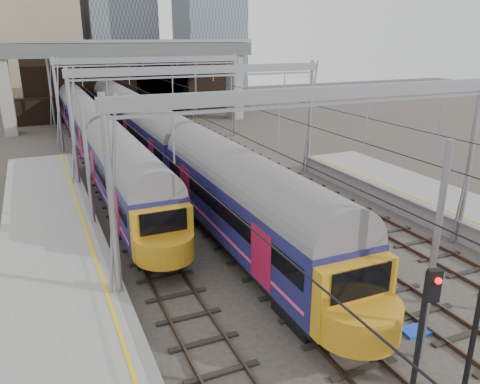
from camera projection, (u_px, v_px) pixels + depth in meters
name	position (u px, v px, depth m)	size (l,w,h in m)	color
tracks	(248.00, 218.00, 26.05)	(14.40, 80.00, 0.22)	#4C3828
overhead_line	(205.00, 87.00, 29.60)	(16.80, 80.00, 8.00)	gray
retaining_wall	(132.00, 81.00, 57.26)	(28.00, 2.75, 9.00)	#302015
overbridge	(129.00, 59.00, 50.64)	(28.00, 3.00, 9.25)	gray
train_main	(133.00, 119.00, 42.24)	(2.83, 65.53, 4.86)	black
train_second	(92.00, 129.00, 38.31)	(2.61, 45.25, 4.55)	black
signal_near_left	(423.00, 328.00, 11.41)	(0.36, 0.46, 4.51)	black
equip_cover_a	(367.00, 285.00, 18.94)	(0.72, 0.51, 0.09)	blue
equip_cover_b	(275.00, 234.00, 23.77)	(0.78, 0.55, 0.09)	blue
equip_cover_c	(415.00, 331.00, 15.99)	(0.92, 0.65, 0.11)	blue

